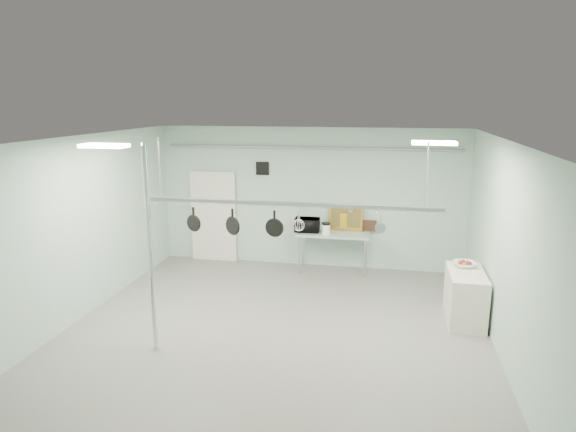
% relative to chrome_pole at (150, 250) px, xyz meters
% --- Properties ---
extents(floor, '(8.00, 8.00, 0.00)m').
position_rel_chrome_pole_xyz_m(floor, '(1.70, 0.60, -1.60)').
color(floor, gray).
rests_on(floor, ground).
extents(ceiling, '(7.00, 8.00, 0.02)m').
position_rel_chrome_pole_xyz_m(ceiling, '(1.70, 0.60, 1.59)').
color(ceiling, silver).
rests_on(ceiling, back_wall).
extents(back_wall, '(7.00, 0.02, 3.20)m').
position_rel_chrome_pole_xyz_m(back_wall, '(1.70, 4.59, 0.00)').
color(back_wall, '#A8C9BF').
rests_on(back_wall, floor).
extents(right_wall, '(0.02, 8.00, 3.20)m').
position_rel_chrome_pole_xyz_m(right_wall, '(5.19, 0.60, 0.00)').
color(right_wall, '#A8C9BF').
rests_on(right_wall, floor).
extents(door, '(1.10, 0.10, 2.20)m').
position_rel_chrome_pole_xyz_m(door, '(-0.60, 4.54, -0.55)').
color(door, silver).
rests_on(door, floor).
extents(wall_vent, '(0.30, 0.04, 0.30)m').
position_rel_chrome_pole_xyz_m(wall_vent, '(0.60, 4.57, 0.65)').
color(wall_vent, black).
rests_on(wall_vent, back_wall).
extents(conduit_pipe, '(6.60, 0.07, 0.07)m').
position_rel_chrome_pole_xyz_m(conduit_pipe, '(1.70, 4.50, 1.15)').
color(conduit_pipe, gray).
rests_on(conduit_pipe, back_wall).
extents(chrome_pole, '(0.08, 0.08, 3.20)m').
position_rel_chrome_pole_xyz_m(chrome_pole, '(0.00, 0.00, 0.00)').
color(chrome_pole, silver).
rests_on(chrome_pole, floor).
extents(prep_table, '(1.60, 0.70, 0.91)m').
position_rel_chrome_pole_xyz_m(prep_table, '(2.30, 4.20, -0.77)').
color(prep_table, '#98B3A8').
rests_on(prep_table, floor).
extents(side_cabinet, '(0.60, 1.20, 0.90)m').
position_rel_chrome_pole_xyz_m(side_cabinet, '(4.85, 2.00, -1.15)').
color(side_cabinet, beige).
rests_on(side_cabinet, floor).
extents(pot_rack, '(4.80, 0.06, 1.00)m').
position_rel_chrome_pole_xyz_m(pot_rack, '(1.90, 0.90, 0.63)').
color(pot_rack, '#B7B7BC').
rests_on(pot_rack, ceiling).
extents(light_panel_left, '(0.65, 0.30, 0.05)m').
position_rel_chrome_pole_xyz_m(light_panel_left, '(-0.50, -0.20, 1.56)').
color(light_panel_left, white).
rests_on(light_panel_left, ceiling).
extents(light_panel_right, '(0.65, 0.30, 0.05)m').
position_rel_chrome_pole_xyz_m(light_panel_right, '(4.10, 1.20, 1.56)').
color(light_panel_right, white).
rests_on(light_panel_right, ceiling).
extents(microwave, '(0.57, 0.40, 0.30)m').
position_rel_chrome_pole_xyz_m(microwave, '(1.71, 4.19, -0.54)').
color(microwave, black).
rests_on(microwave, prep_table).
extents(coffee_canister, '(0.21, 0.21, 0.22)m').
position_rel_chrome_pole_xyz_m(coffee_canister, '(2.16, 4.02, -0.58)').
color(coffee_canister, white).
rests_on(coffee_canister, prep_table).
extents(painting_large, '(0.79, 0.19, 0.58)m').
position_rel_chrome_pole_xyz_m(painting_large, '(2.54, 4.50, -0.41)').
color(painting_large, gold).
rests_on(painting_large, prep_table).
extents(painting_small, '(0.30, 0.09, 0.25)m').
position_rel_chrome_pole_xyz_m(painting_small, '(3.08, 4.50, -0.57)').
color(painting_small, '#381E13').
rests_on(painting_small, prep_table).
extents(fruit_bowl, '(0.41, 0.41, 0.09)m').
position_rel_chrome_pole_xyz_m(fruit_bowl, '(4.84, 2.28, -0.65)').
color(fruit_bowl, white).
rests_on(fruit_bowl, side_cabinet).
extents(skillet_left, '(0.28, 0.15, 0.38)m').
position_rel_chrome_pole_xyz_m(skillet_left, '(0.35, 0.90, 0.29)').
color(skillet_left, black).
rests_on(skillet_left, pot_rack).
extents(skillet_mid, '(0.29, 0.20, 0.42)m').
position_rel_chrome_pole_xyz_m(skillet_mid, '(1.01, 0.90, 0.28)').
color(skillet_mid, black).
rests_on(skillet_mid, pot_rack).
extents(skillet_right, '(0.30, 0.09, 0.42)m').
position_rel_chrome_pole_xyz_m(skillet_right, '(1.70, 0.90, 0.28)').
color(skillet_right, black).
rests_on(skillet_right, pot_rack).
extents(whisk, '(0.19, 0.19, 0.34)m').
position_rel_chrome_pole_xyz_m(whisk, '(2.09, 0.90, 0.32)').
color(whisk, '#A4A4A9').
rests_on(whisk, pot_rack).
extents(grater, '(0.10, 0.04, 0.24)m').
position_rel_chrome_pole_xyz_m(grater, '(2.80, 0.90, 0.36)').
color(grater, '#BBC517').
rests_on(grater, pot_rack).
extents(saucepan, '(0.19, 0.16, 0.29)m').
position_rel_chrome_pole_xyz_m(saucepan, '(3.36, 0.90, 0.34)').
color(saucepan, '#A8A8AD').
rests_on(saucepan, pot_rack).
extents(fruit_cluster, '(0.24, 0.24, 0.09)m').
position_rel_chrome_pole_xyz_m(fruit_cluster, '(4.84, 2.28, -0.61)').
color(fruit_cluster, '#9C160E').
rests_on(fruit_cluster, fruit_bowl).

